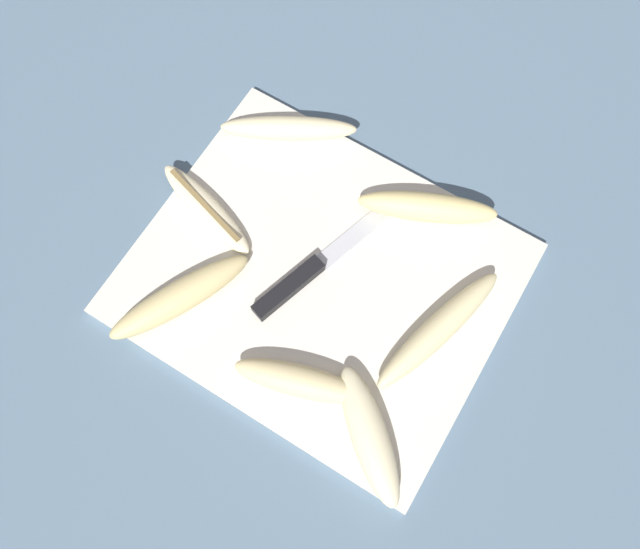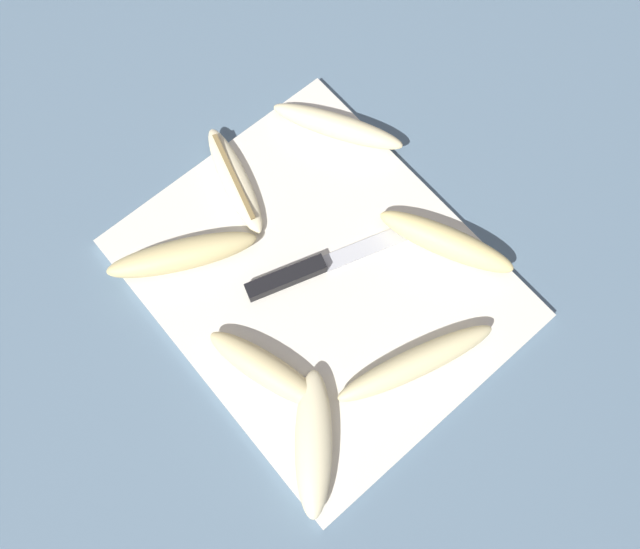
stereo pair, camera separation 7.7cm
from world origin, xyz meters
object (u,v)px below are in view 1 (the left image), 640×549
(knife, at_px, (300,279))
(banana_pale_long, at_px, (369,435))
(banana_ripe_center, at_px, (300,381))
(banana_soft_right, at_px, (439,329))
(banana_golden_short, at_px, (427,207))
(banana_bright_far, at_px, (207,207))
(banana_cream_curved, at_px, (289,128))
(banana_spotted_left, at_px, (180,297))

(knife, xyz_separation_m, banana_pale_long, (0.17, -0.12, 0.01))
(banana_ripe_center, bearing_deg, banana_soft_right, 51.80)
(banana_golden_short, bearing_deg, banana_pale_long, -74.70)
(knife, xyz_separation_m, banana_soft_right, (0.18, 0.03, 0.01))
(banana_bright_far, distance_m, banana_cream_curved, 0.15)
(banana_golden_short, relative_size, banana_pale_long, 1.17)
(knife, relative_size, banana_pale_long, 1.42)
(banana_spotted_left, bearing_deg, banana_golden_short, 52.45)
(banana_ripe_center, distance_m, banana_spotted_left, 0.18)
(banana_soft_right, distance_m, banana_pale_long, 0.15)
(banana_ripe_center, distance_m, banana_cream_curved, 0.34)
(knife, bearing_deg, banana_ripe_center, -40.34)
(banana_pale_long, bearing_deg, banana_cream_curved, 135.16)
(knife, height_order, banana_soft_right, banana_soft_right)
(knife, xyz_separation_m, banana_ripe_center, (0.07, -0.11, 0.01))
(knife, distance_m, banana_spotted_left, 0.15)
(banana_ripe_center, bearing_deg, banana_golden_short, 85.37)
(knife, bearing_deg, banana_soft_right, 27.07)
(knife, bearing_deg, banana_spotted_left, -120.93)
(banana_spotted_left, bearing_deg, knife, 41.56)
(banana_ripe_center, height_order, banana_pale_long, banana_pale_long)
(banana_bright_far, distance_m, banana_golden_short, 0.28)
(banana_ripe_center, height_order, banana_cream_curved, same)
(banana_soft_right, relative_size, banana_ripe_center, 1.26)
(banana_soft_right, distance_m, banana_bright_far, 0.33)
(banana_ripe_center, relative_size, banana_cream_curved, 0.93)
(banana_cream_curved, relative_size, banana_spotted_left, 0.93)
(banana_golden_short, bearing_deg, banana_soft_right, -56.93)
(banana_cream_curved, xyz_separation_m, banana_golden_short, (0.21, -0.01, 0.00))
(banana_ripe_center, xyz_separation_m, banana_bright_far, (-0.22, 0.13, -0.01))
(banana_soft_right, relative_size, banana_bright_far, 1.21)
(banana_bright_far, relative_size, banana_pale_long, 1.12)
(banana_cream_curved, xyz_separation_m, banana_spotted_left, (0.01, -0.27, 0.00))
(knife, height_order, banana_bright_far, banana_bright_far)
(banana_bright_far, height_order, banana_spotted_left, banana_spotted_left)
(banana_soft_right, height_order, banana_spotted_left, same)
(knife, bearing_deg, banana_cream_curved, 143.56)
(banana_ripe_center, height_order, banana_bright_far, banana_ripe_center)
(banana_golden_short, distance_m, banana_pale_long, 0.29)
(banana_soft_right, bearing_deg, banana_ripe_center, -128.20)
(banana_spotted_left, height_order, banana_pale_long, same)
(banana_cream_curved, bearing_deg, banana_soft_right, -24.97)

